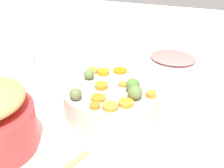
% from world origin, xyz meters
% --- Properties ---
extents(tabletop, '(2.40, 2.40, 0.02)m').
position_xyz_m(tabletop, '(0.00, 0.00, 0.01)').
color(tabletop, white).
rests_on(tabletop, ground).
extents(serving_bowl_carrots, '(0.26, 0.26, 0.07)m').
position_xyz_m(serving_bowl_carrots, '(-0.04, 0.02, 0.06)').
color(serving_bowl_carrots, '#B6AA9A').
rests_on(serving_bowl_carrots, tabletop).
extents(carrot_slice_0, '(0.04, 0.04, 0.01)m').
position_xyz_m(carrot_slice_0, '(-0.06, 0.04, 0.09)').
color(carrot_slice_0, orange).
rests_on(carrot_slice_0, serving_bowl_carrots).
extents(carrot_slice_1, '(0.04, 0.04, 0.01)m').
position_xyz_m(carrot_slice_1, '(-0.10, -0.06, 0.10)').
color(carrot_slice_1, orange).
rests_on(carrot_slice_1, serving_bowl_carrots).
extents(carrot_slice_2, '(0.04, 0.04, 0.01)m').
position_xyz_m(carrot_slice_2, '(0.03, 0.01, 0.09)').
color(carrot_slice_2, orange).
rests_on(carrot_slice_2, serving_bowl_carrots).
extents(carrot_slice_3, '(0.05, 0.05, 0.01)m').
position_xyz_m(carrot_slice_3, '(-0.13, 0.01, 0.09)').
color(carrot_slice_3, orange).
rests_on(carrot_slice_3, serving_bowl_carrots).
extents(carrot_slice_4, '(0.04, 0.04, 0.01)m').
position_xyz_m(carrot_slice_4, '(-0.02, 0.13, 0.10)').
color(carrot_slice_4, orange).
rests_on(carrot_slice_4, serving_bowl_carrots).
extents(carrot_slice_5, '(0.05, 0.05, 0.01)m').
position_xyz_m(carrot_slice_5, '(0.06, 0.05, 0.10)').
color(carrot_slice_5, orange).
rests_on(carrot_slice_5, serving_bowl_carrots).
extents(carrot_slice_6, '(0.03, 0.03, 0.01)m').
position_xyz_m(carrot_slice_6, '(0.07, 0.01, 0.10)').
color(carrot_slice_6, orange).
rests_on(carrot_slice_6, serving_bowl_carrots).
extents(carrot_slice_7, '(0.05, 0.05, 0.01)m').
position_xyz_m(carrot_slice_7, '(-0.10, -0.03, 0.10)').
color(carrot_slice_7, orange).
rests_on(carrot_slice_7, serving_bowl_carrots).
extents(carrot_slice_8, '(0.05, 0.05, 0.01)m').
position_xyz_m(carrot_slice_8, '(-0.03, -0.01, 0.10)').
color(carrot_slice_8, orange).
rests_on(carrot_slice_8, serving_bowl_carrots).
extents(carrot_slice_9, '(0.05, 0.05, 0.01)m').
position_xyz_m(carrot_slice_9, '(0.03, 0.08, 0.10)').
color(carrot_slice_9, orange).
rests_on(carrot_slice_9, serving_bowl_carrots).
extents(brussels_sprout_0, '(0.04, 0.04, 0.04)m').
position_xyz_m(brussels_sprout_0, '(-0.00, 0.09, 0.11)').
color(brussels_sprout_0, '#576F3B').
rests_on(brussels_sprout_0, serving_bowl_carrots).
extents(brussels_sprout_1, '(0.04, 0.04, 0.04)m').
position_xyz_m(brussels_sprout_1, '(-0.03, 0.08, 0.11)').
color(brussels_sprout_1, '#467B2C').
rests_on(brussels_sprout_1, serving_bowl_carrots).
extents(brussels_sprout_2, '(0.03, 0.03, 0.03)m').
position_xyz_m(brussels_sprout_2, '(-0.06, -0.06, 0.11)').
color(brussels_sprout_2, '#59773B').
rests_on(brussels_sprout_2, serving_bowl_carrots).
extents(brussels_sprout_3, '(0.03, 0.03, 0.03)m').
position_xyz_m(brussels_sprout_3, '(0.05, -0.05, 0.11)').
color(brussels_sprout_3, '#576B3F').
rests_on(brussels_sprout_3, serving_bowl_carrots).
extents(casserole_dish, '(0.21, 0.21, 0.09)m').
position_xyz_m(casserole_dish, '(-0.16, -0.42, 0.07)').
color(casserole_dish, white).
rests_on(casserole_dish, tabletop).
extents(ham_plate, '(0.26, 0.26, 0.01)m').
position_xyz_m(ham_plate, '(-0.39, 0.15, 0.03)').
color(ham_plate, white).
rests_on(ham_plate, tabletop).
extents(ham_slice_main, '(0.16, 0.18, 0.02)m').
position_xyz_m(ham_slice_main, '(-0.39, 0.13, 0.04)').
color(ham_slice_main, '#CB6A65').
rests_on(ham_slice_main, ham_plate).
extents(dish_towel, '(0.20, 0.17, 0.01)m').
position_xyz_m(dish_towel, '(-0.29, -0.15, 0.02)').
color(dish_towel, beige).
rests_on(dish_towel, tabletop).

